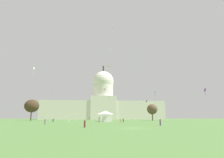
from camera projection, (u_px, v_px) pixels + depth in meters
ground_plane at (133, 128)px, 35.69m from camera, size 800.00×800.00×0.00m
capitol_building at (103, 105)px, 220.51m from camera, size 134.46×28.24×61.37m
event_tent at (105, 116)px, 94.47m from camera, size 6.61×6.59×5.22m
tree_east_mid at (152, 109)px, 126.40m from camera, size 6.73×7.60×10.59m
tree_west_near at (32, 106)px, 126.02m from camera, size 9.98×8.78×13.48m
person_grey_lawn_far_left at (54, 120)px, 88.41m from camera, size 0.57×0.57×1.63m
person_maroon_deep_crowd at (85, 124)px, 38.22m from camera, size 0.51×0.51×1.52m
person_purple_mid_right at (160, 122)px, 46.99m from camera, size 0.36×0.36×1.63m
person_black_lawn_far_right at (123, 120)px, 89.70m from camera, size 0.48×0.48×1.69m
person_teal_back_right at (53, 120)px, 91.99m from camera, size 0.46×0.46×1.53m
person_orange_edge_east at (121, 120)px, 77.37m from camera, size 0.34×0.34×1.71m
person_white_near_tent at (69, 120)px, 85.90m from camera, size 0.50×0.50×1.52m
person_grey_front_left at (45, 122)px, 54.53m from camera, size 0.60×0.60×1.68m
kite_pink_low at (105, 89)px, 107.05m from camera, size 1.06×1.10×2.16m
kite_blue_low at (138, 105)px, 104.80m from camera, size 1.19×1.31×0.38m
kite_green_low at (155, 93)px, 107.24m from camera, size 0.62×0.93×4.14m
kite_yellow_mid at (77, 72)px, 126.42m from camera, size 0.89×1.81×3.60m
kite_orange_low at (109, 95)px, 120.51m from camera, size 1.38×1.16×3.32m
kite_lime_high at (111, 50)px, 164.04m from camera, size 0.44×0.56×2.65m
kite_cyan_high at (112, 25)px, 112.24m from camera, size 0.58×0.61×3.79m
kite_violet_low at (205, 90)px, 76.20m from camera, size 1.09×1.07×2.98m
kite_white_mid at (33, 69)px, 103.10m from camera, size 1.33×1.31×3.70m
kite_gold_mid at (109, 67)px, 74.21m from camera, size 1.80×0.96×0.39m
kite_black_low at (147, 101)px, 158.38m from camera, size 0.95×0.90×2.84m
kite_magenta_mid at (98, 80)px, 176.62m from camera, size 1.42×1.41×0.32m
kite_red_low at (90, 98)px, 122.80m from camera, size 0.82×1.20×0.13m
kite_pink_high at (87, 74)px, 199.28m from camera, size 0.46×1.11×4.53m
kite_turquoise_high_b at (58, 53)px, 135.19m from camera, size 1.47×1.56×2.66m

